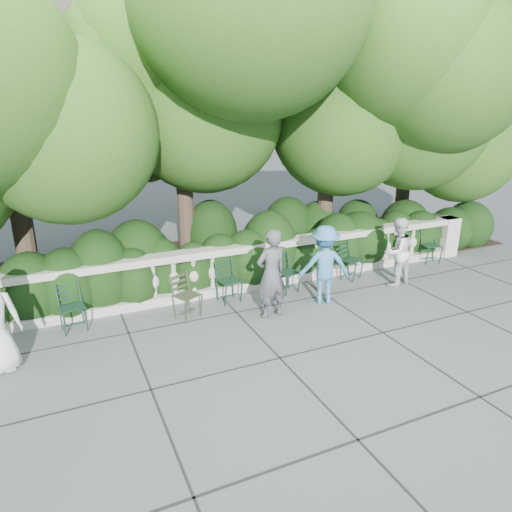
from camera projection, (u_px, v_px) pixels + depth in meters
name	position (u px, v px, depth m)	size (l,w,h in m)	color
ground	(279.00, 325.00, 8.13)	(90.00, 90.00, 0.00)	#515459
balustrade	(240.00, 268.00, 9.53)	(12.00, 0.44, 1.00)	#9E998E
shrub_hedge	(221.00, 272.00, 10.72)	(15.00, 2.60, 1.70)	black
tree_canopy	(243.00, 94.00, 9.91)	(15.04, 6.52, 6.78)	#3F3023
chair_b	(77.00, 334.00, 7.83)	(0.44, 0.48, 0.84)	black
chair_c	(233.00, 304.00, 9.01)	(0.44, 0.48, 0.84)	black
chair_d	(356.00, 280.00, 10.22)	(0.44, 0.48, 0.84)	black
chair_e	(292.00, 294.00, 9.45)	(0.44, 0.48, 0.84)	black
chair_f	(432.00, 264.00, 11.22)	(0.44, 0.48, 0.84)	black
chair_weathered	(193.00, 320.00, 8.33)	(0.44, 0.48, 0.84)	black
person_woman_grey	(271.00, 274.00, 8.22)	(0.61, 0.40, 1.67)	#44464A
person_casual_man	(397.00, 252.00, 9.76)	(0.72, 0.56, 1.49)	silver
person_older_blue	(324.00, 265.00, 8.85)	(1.01, 0.58, 1.57)	teal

